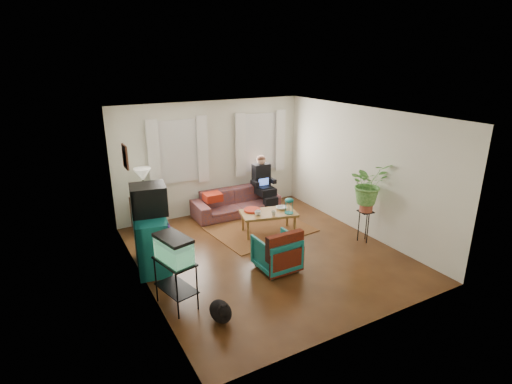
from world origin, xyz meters
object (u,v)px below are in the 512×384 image
dresser (151,241)px  coffee_table (268,223)px  armchair (276,251)px  plant_stand (364,226)px  aquarium_stand (176,283)px  side_table (146,213)px  sofa (236,198)px

dresser → coffee_table: size_ratio=0.94×
armchair → plant_stand: size_ratio=1.06×
aquarium_stand → coffee_table: size_ratio=0.66×
side_table → aquarium_stand: size_ratio=0.94×
sofa → dresser: (-2.37, -1.49, 0.09)m
sofa → plant_stand: bearing=-56.9°
plant_stand → aquarium_stand: bearing=-175.7°
side_table → plant_stand: bearing=-37.4°
armchair → coffee_table: 1.50m
aquarium_stand → coffee_table: aquarium_stand is taller
sofa → side_table: (-2.03, 0.23, -0.04)m
side_table → aquarium_stand: aquarium_stand is taller
sofa → dresser: bearing=-146.8°
dresser → armchair: bearing=-22.4°
side_table → armchair: side_table is taller
armchair → side_table: bearing=-63.2°
dresser → coffee_table: 2.51m
coffee_table → dresser: bearing=-160.8°
sofa → armchair: size_ratio=2.93×
armchair → aquarium_stand: bearing=5.3°
plant_stand → coffee_table: bearing=139.5°
aquarium_stand → plant_stand: 3.98m
side_table → coffee_table: side_table is taller
sofa → dresser: dresser is taller
side_table → armchair: bearing=-62.2°
sofa → aquarium_stand: bearing=-128.9°
plant_stand → armchair: bearing=-177.5°
side_table → coffee_table: 2.63m
sofa → aquarium_stand: (-2.38, -2.84, -0.02)m
dresser → coffee_table: bearing=14.0°
dresser → aquarium_stand: bearing=-81.1°
armchair → sofa: bearing=-102.3°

